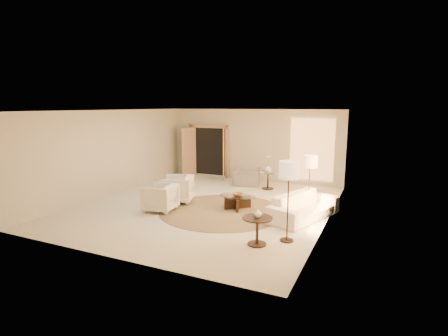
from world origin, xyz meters
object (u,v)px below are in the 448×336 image
at_px(floor_lamp_far, 289,174).
at_px(side_vase, 268,168).
at_px(end_vase, 257,213).
at_px(coffee_table, 238,201).
at_px(bowl, 238,194).
at_px(accent_chair, 247,174).
at_px(side_table, 268,179).
at_px(armchair_right, 160,196).
at_px(sofa, 304,206).
at_px(armchair_left, 178,188).
at_px(end_table, 257,226).
at_px(floor_lamp_near, 310,164).

height_order(floor_lamp_far, side_vase, floor_lamp_far).
bearing_deg(end_vase, coffee_table, 121.51).
distance_m(floor_lamp_far, bowl, 2.84).
bearing_deg(accent_chair, bowl, 92.55).
bearing_deg(side_table, armchair_right, -117.55).
bearing_deg(accent_chair, end_vase, 99.70).
relative_size(sofa, side_table, 3.61).
distance_m(armchair_left, side_vase, 3.45).
bearing_deg(end_vase, accent_chair, 113.35).
relative_size(armchair_left, side_table, 1.44).
xyz_separation_m(end_table, side_vase, (-1.34, 4.96, 0.33)).
bearing_deg(end_vase, floor_lamp_far, 41.57).
bearing_deg(accent_chair, armchair_left, 56.01).
xyz_separation_m(sofa, floor_lamp_near, (0.00, 0.58, 1.04)).
relative_size(sofa, side_vase, 9.15).
distance_m(armchair_left, armchair_right, 0.98).
height_order(armchair_left, floor_lamp_near, floor_lamp_near).
bearing_deg(coffee_table, floor_lamp_near, 15.47).
xyz_separation_m(side_table, floor_lamp_far, (1.87, -4.49, 1.13)).
bearing_deg(armchair_left, bowl, 72.70).
xyz_separation_m(side_table, floor_lamp_near, (1.87, -2.16, 0.99)).
bearing_deg(floor_lamp_far, sofa, 90.00).
bearing_deg(armchair_left, side_table, 124.04).
bearing_deg(accent_chair, side_vase, 153.07).
distance_m(armchair_left, side_table, 3.44).
bearing_deg(floor_lamp_near, armchair_left, -170.71).
bearing_deg(sofa, armchair_left, 110.17).
bearing_deg(coffee_table, sofa, -1.62).
height_order(armchair_right, end_vase, armchair_right).
height_order(coffee_table, end_table, end_table).
xyz_separation_m(bowl, end_vase, (1.39, -2.26, 0.27)).
relative_size(bowl, end_vase, 1.65).
distance_m(side_table, side_vase, 0.37).
relative_size(floor_lamp_near, end_vase, 8.54).
relative_size(armchair_left, coffee_table, 0.70).
bearing_deg(sofa, floor_lamp_far, -160.56).
relative_size(floor_lamp_far, end_vase, 9.44).
distance_m(sofa, bowl, 1.92).
distance_m(sofa, coffee_table, 1.92).
bearing_deg(armchair_right, floor_lamp_far, 72.05).
relative_size(armchair_right, accent_chair, 0.87).
relative_size(accent_chair, end_table, 1.50).
distance_m(floor_lamp_far, end_vase, 1.08).
relative_size(accent_chair, bowl, 3.12).
bearing_deg(armchair_left, sofa, 70.41).
xyz_separation_m(accent_chair, floor_lamp_near, (2.76, -2.37, 0.94)).
bearing_deg(end_vase, armchair_right, 160.37).
xyz_separation_m(armchair_left, side_table, (2.01, 2.80, -0.07)).
distance_m(accent_chair, floor_lamp_near, 3.76).
bearing_deg(accent_chair, coffee_table, 92.55).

